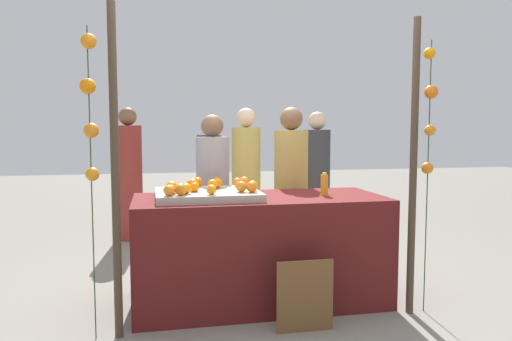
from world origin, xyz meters
TOP-DOWN VIEW (x-y plane):
  - ground_plane at (0.00, 0.00)m, footprint 24.00×24.00m
  - stall_counter at (0.00, 0.00)m, footprint 2.01×0.87m
  - orange_tray at (-0.42, -0.00)m, footprint 0.81×0.67m
  - orange_0 at (-0.42, -0.24)m, footprint 0.07×0.07m
  - orange_1 at (-0.15, 0.23)m, footprint 0.07×0.07m
  - orange_2 at (-0.07, -0.06)m, footprint 0.08×0.08m
  - orange_3 at (-0.08, 0.28)m, footprint 0.08×0.08m
  - orange_4 at (-0.54, 0.04)m, footprint 0.09×0.09m
  - orange_5 at (-0.65, -0.24)m, footprint 0.09×0.09m
  - orange_6 at (-0.54, 0.18)m, footprint 0.07×0.07m
  - orange_7 at (-0.71, -0.16)m, footprint 0.07×0.07m
  - orange_8 at (-0.70, -0.09)m, footprint 0.09×0.09m
  - orange_9 at (-0.38, 0.07)m, footprint 0.08×0.08m
  - orange_10 at (-0.18, -0.15)m, footprint 0.09×0.09m
  - orange_11 at (-0.53, -0.06)m, footprint 0.07×0.07m
  - orange_12 at (-0.10, -0.18)m, footprint 0.09×0.09m
  - orange_13 at (-0.48, 0.26)m, footprint 0.08×0.08m
  - orange_14 at (-0.73, -0.25)m, footprint 0.08×0.08m
  - orange_15 at (-0.33, 0.14)m, footprint 0.09×0.09m
  - orange_16 at (-0.60, -0.16)m, footprint 0.08×0.08m
  - juice_bottle at (0.54, -0.03)m, footprint 0.06×0.06m
  - chalkboard_sign at (0.18, -0.64)m, footprint 0.41×0.03m
  - vendor_left at (-0.30, 0.72)m, footprint 0.31×0.31m
  - vendor_right at (0.46, 0.68)m, footprint 0.33×0.33m
  - crowd_person_0 at (-1.16, 2.57)m, footprint 0.34×0.34m
  - crowd_person_1 at (1.13, 1.87)m, footprint 0.33×0.33m
  - crowd_person_2 at (-0.15, 2.35)m, footprint 0.31×0.31m
  - crowd_person_3 at (0.20, 1.68)m, footprint 0.33×0.33m
  - canopy_post_left at (-1.09, -0.47)m, footprint 0.06×0.06m
  - canopy_post_right at (1.09, -0.47)m, footprint 0.06×0.06m
  - garland_strand_left at (-1.24, -0.47)m, footprint 0.12×0.11m
  - garland_strand_right at (1.21, -0.47)m, footprint 0.11×0.11m

SIDE VIEW (x-z plane):
  - ground_plane at x=0.00m, z-range 0.00..0.00m
  - chalkboard_sign at x=0.18m, z-range -0.01..0.51m
  - stall_counter at x=0.00m, z-range 0.00..0.87m
  - crowd_person_2 at x=-0.15m, z-range -0.05..1.50m
  - vendor_left at x=-0.30m, z-range -0.05..1.50m
  - vendor_right at x=0.46m, z-range -0.06..1.57m
  - crowd_person_1 at x=1.13m, z-range -0.06..1.58m
  - crowd_person_3 at x=0.20m, z-range -0.06..1.60m
  - crowd_person_0 at x=-1.16m, z-range -0.06..1.63m
  - orange_tray at x=-0.42m, z-range 0.87..0.93m
  - juice_bottle at x=0.54m, z-range 0.87..1.06m
  - orange_7 at x=-0.71m, z-range 0.93..1.01m
  - orange_6 at x=-0.54m, z-range 0.93..1.01m
  - orange_1 at x=-0.15m, z-range 0.93..1.01m
  - orange_0 at x=-0.42m, z-range 0.93..1.01m
  - orange_11 at x=-0.53m, z-range 0.93..1.01m
  - orange_3 at x=-0.08m, z-range 0.93..1.01m
  - orange_2 at x=-0.07m, z-range 0.93..1.01m
  - orange_14 at x=-0.73m, z-range 0.93..1.01m
  - orange_16 at x=-0.60m, z-range 0.93..1.01m
  - orange_9 at x=-0.38m, z-range 0.93..1.01m
  - orange_13 at x=-0.48m, z-range 0.93..1.02m
  - orange_10 at x=-0.18m, z-range 0.93..1.02m
  - orange_12 at x=-0.10m, z-range 0.93..1.02m
  - orange_5 at x=-0.65m, z-range 0.93..1.02m
  - orange_15 at x=-0.33m, z-range 0.93..1.02m
  - orange_8 at x=-0.70m, z-range 0.93..1.02m
  - orange_4 at x=-0.54m, z-range 0.93..1.02m
  - canopy_post_left at x=-1.09m, z-range 0.00..2.24m
  - canopy_post_right at x=1.09m, z-range 0.00..2.24m
  - garland_strand_right at x=1.21m, z-range 0.50..2.59m
  - garland_strand_left at x=-1.24m, z-range 0.53..2.62m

